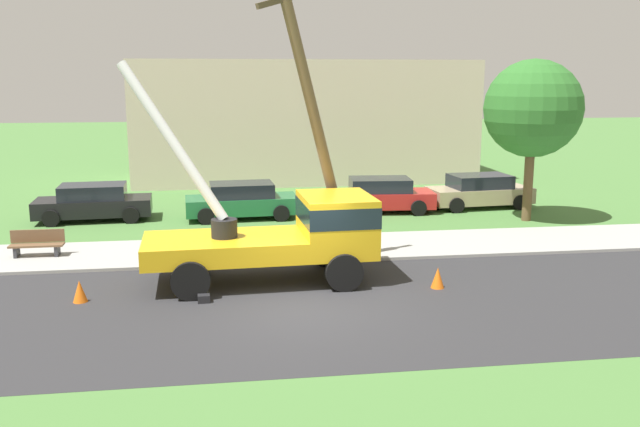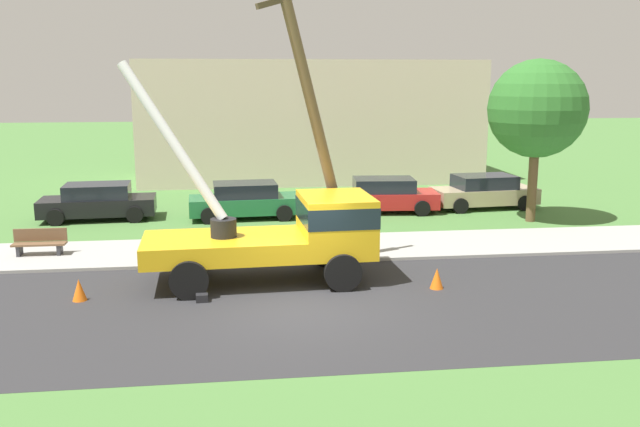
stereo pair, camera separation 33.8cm
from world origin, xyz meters
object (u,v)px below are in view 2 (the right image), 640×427
at_px(traffic_cone_behind, 79,290).
at_px(traffic_cone_curbside, 333,255).
at_px(leaning_utility_pole, 314,114).
at_px(traffic_cone_ahead, 437,278).
at_px(utility_truck, 289,230).
at_px(parked_sedan_tan, 484,192).
at_px(parked_sedan_green, 245,200).
at_px(parked_sedan_black, 98,202).
at_px(parked_sedan_red, 384,195).
at_px(park_bench, 40,243).
at_px(roadside_tree_near, 537,109).

relative_size(traffic_cone_behind, traffic_cone_curbside, 1.00).
height_order(leaning_utility_pole, traffic_cone_ahead, leaning_utility_pole).
height_order(utility_truck, parked_sedan_tan, utility_truck).
bearing_deg(leaning_utility_pole, parked_sedan_green, 105.04).
xyz_separation_m(traffic_cone_behind, parked_sedan_black, (-1.45, 10.13, 0.43)).
bearing_deg(traffic_cone_behind, parked_sedan_green, 66.00).
distance_m(parked_sedan_red, park_bench, 13.48).
xyz_separation_m(parked_sedan_black, parked_sedan_red, (11.50, 0.06, 0.00)).
bearing_deg(utility_truck, traffic_cone_behind, -168.26).
height_order(utility_truck, traffic_cone_behind, utility_truck).
xyz_separation_m(traffic_cone_curbside, parked_sedan_tan, (7.69, 8.03, 0.43)).
bearing_deg(parked_sedan_black, park_bench, -96.83).
bearing_deg(utility_truck, traffic_cone_curbside, 44.05).
distance_m(traffic_cone_ahead, parked_sedan_black, 14.83).
bearing_deg(park_bench, parked_sedan_black, 83.17).
bearing_deg(park_bench, parked_sedan_tan, 20.12).
bearing_deg(traffic_cone_curbside, utility_truck, -135.95).
height_order(traffic_cone_ahead, parked_sedan_red, parked_sedan_red).
bearing_deg(parked_sedan_tan, parked_sedan_red, -175.61).
bearing_deg(leaning_utility_pole, utility_truck, -121.71).
relative_size(traffic_cone_ahead, parked_sedan_black, 0.12).
height_order(leaning_utility_pole, parked_sedan_green, leaning_utility_pole).
height_order(parked_sedan_black, parked_sedan_tan, same).
xyz_separation_m(utility_truck, parked_sedan_tan, (9.12, 9.41, -0.70)).
bearing_deg(parked_sedan_black, parked_sedan_red, 0.28).
relative_size(parked_sedan_green, parked_sedan_red, 0.99).
height_order(parked_sedan_tan, park_bench, parked_sedan_tan).
distance_m(traffic_cone_curbside, parked_sedan_green, 7.63).
relative_size(utility_truck, parked_sedan_red, 1.52).
relative_size(traffic_cone_curbside, parked_sedan_tan, 0.12).
relative_size(leaning_utility_pole, parked_sedan_tan, 1.92).
distance_m(parked_sedan_green, park_bench, 8.33).
relative_size(traffic_cone_curbside, parked_sedan_red, 0.12).
bearing_deg(parked_sedan_tan, traffic_cone_ahead, -116.34).
height_order(traffic_cone_curbside, parked_sedan_tan, parked_sedan_tan).
bearing_deg(leaning_utility_pole, roadside_tree_near, 29.67).
height_order(parked_sedan_red, parked_sedan_tan, same).
xyz_separation_m(leaning_utility_pole, parked_sedan_black, (-7.70, 7.63, -3.77)).
relative_size(leaning_utility_pole, traffic_cone_curbside, 15.60).
bearing_deg(roadside_tree_near, parked_sedan_green, 169.72).
bearing_deg(traffic_cone_curbside, leaning_utility_pole, -179.45).
distance_m(utility_truck, leaning_utility_pole, 3.47).
relative_size(utility_truck, parked_sedan_black, 1.52).
bearing_deg(traffic_cone_ahead, leaning_utility_pole, 138.22).
xyz_separation_m(leaning_utility_pole, traffic_cone_ahead, (2.97, -2.66, -4.20)).
distance_m(utility_truck, parked_sedan_red, 10.21).
xyz_separation_m(traffic_cone_curbside, parked_sedan_green, (-2.51, 7.19, 0.43)).
distance_m(parked_sedan_black, parked_sedan_tan, 15.97).
bearing_deg(roadside_tree_near, parked_sedan_tan, 106.69).
xyz_separation_m(leaning_utility_pole, park_bench, (-8.38, 1.93, -4.02)).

